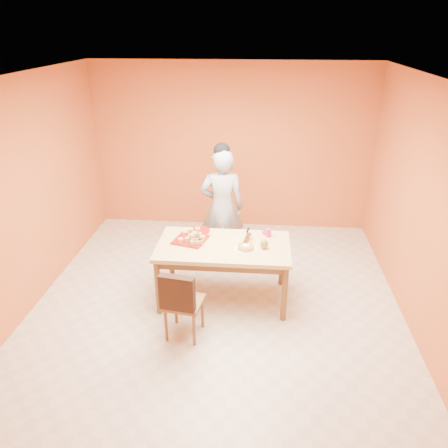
# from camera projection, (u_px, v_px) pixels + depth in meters

# --- Properties ---
(floor) EXTENTS (5.00, 5.00, 0.00)m
(floor) POSITION_uv_depth(u_px,v_px,m) (216.00, 307.00, 5.38)
(floor) COLOR beige
(floor) RESTS_ON ground
(ceiling) EXTENTS (5.00, 5.00, 0.00)m
(ceiling) POSITION_uv_depth(u_px,v_px,m) (214.00, 78.00, 4.25)
(ceiling) COLOR white
(ceiling) RESTS_ON wall_back
(wall_back) EXTENTS (4.50, 0.00, 4.50)m
(wall_back) POSITION_uv_depth(u_px,v_px,m) (232.00, 148.00, 7.08)
(wall_back) COLOR #CF5E2F
(wall_back) RESTS_ON floor
(wall_left) EXTENTS (0.00, 5.00, 5.00)m
(wall_left) POSITION_uv_depth(u_px,v_px,m) (20.00, 200.00, 5.00)
(wall_left) COLOR #CF5E2F
(wall_left) RESTS_ON floor
(wall_right) EXTENTS (0.00, 5.00, 5.00)m
(wall_right) POSITION_uv_depth(u_px,v_px,m) (425.00, 214.00, 4.64)
(wall_right) COLOR #CF5E2F
(wall_right) RESTS_ON floor
(dining_table) EXTENTS (1.60, 0.90, 0.76)m
(dining_table) POSITION_uv_depth(u_px,v_px,m) (223.00, 252.00, 5.30)
(dining_table) COLOR #D8BE71
(dining_table) RESTS_ON floor
(dining_chair) EXTENTS (0.45, 0.51, 0.86)m
(dining_chair) POSITION_uv_depth(u_px,v_px,m) (184.00, 301.00, 4.73)
(dining_chair) COLOR brown
(dining_chair) RESTS_ON floor
(pastry_pile) EXTENTS (0.33, 0.33, 0.11)m
(pastry_pile) POSITION_uv_depth(u_px,v_px,m) (190.00, 235.00, 5.34)
(pastry_pile) COLOR tan
(pastry_pile) RESTS_ON pastry_platter
(person) EXTENTS (0.66, 0.47, 1.69)m
(person) POSITION_uv_depth(u_px,v_px,m) (222.00, 208.00, 6.09)
(person) COLOR gray
(person) RESTS_ON floor
(pastry_platter) EXTENTS (0.45, 0.45, 0.02)m
(pastry_platter) POSITION_uv_depth(u_px,v_px,m) (190.00, 240.00, 5.36)
(pastry_platter) COLOR maroon
(pastry_platter) RESTS_ON dining_table
(red_dinner_plate) EXTENTS (0.32, 0.32, 0.02)m
(red_dinner_plate) POSITION_uv_depth(u_px,v_px,m) (200.00, 231.00, 5.60)
(red_dinner_plate) COLOR maroon
(red_dinner_plate) RESTS_ON dining_table
(white_cake_plate) EXTENTS (0.30, 0.30, 0.01)m
(white_cake_plate) POSITION_uv_depth(u_px,v_px,m) (246.00, 249.00, 5.14)
(white_cake_plate) COLOR white
(white_cake_plate) RESTS_ON dining_table
(sponge_cake) EXTENTS (0.22, 0.22, 0.04)m
(sponge_cake) POSITION_uv_depth(u_px,v_px,m) (246.00, 247.00, 5.13)
(sponge_cake) COLOR gold
(sponge_cake) RESTS_ON white_cake_plate
(cake_server) EXTENTS (0.10, 0.30, 0.01)m
(cake_server) POSITION_uv_depth(u_px,v_px,m) (247.00, 238.00, 5.28)
(cake_server) COLOR silver
(cake_server) RESTS_ON sponge_cake
(egg_ornament) EXTENTS (0.12, 0.10, 0.13)m
(egg_ornament) POSITION_uv_depth(u_px,v_px,m) (264.00, 244.00, 5.14)
(egg_ornament) COLOR olive
(egg_ornament) RESTS_ON dining_table
(magenta_glass) EXTENTS (0.09, 0.09, 0.10)m
(magenta_glass) POSITION_uv_depth(u_px,v_px,m) (268.00, 233.00, 5.45)
(magenta_glass) COLOR #BC1C63
(magenta_glass) RESTS_ON dining_table
(checker_tin) EXTENTS (0.11, 0.11, 0.03)m
(checker_tin) POSITION_uv_depth(u_px,v_px,m) (266.00, 233.00, 5.53)
(checker_tin) COLOR #3D1C10
(checker_tin) RESTS_ON dining_table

